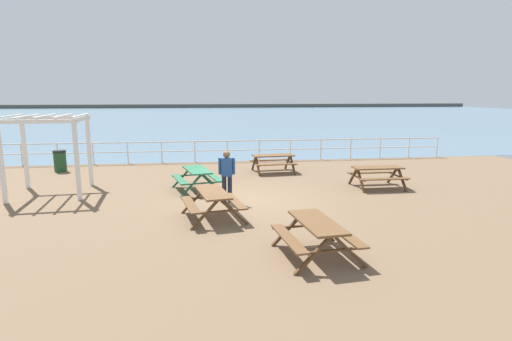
% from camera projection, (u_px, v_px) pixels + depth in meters
% --- Properties ---
extents(ground_plane, '(30.00, 24.00, 0.20)m').
position_uv_depth(ground_plane, '(243.00, 202.00, 13.36)').
color(ground_plane, brown).
extents(sea_band, '(142.00, 90.00, 0.01)m').
position_uv_depth(sea_band, '(209.00, 116.00, 64.72)').
color(sea_band, slate).
rests_on(sea_band, ground).
extents(distant_shoreline, '(142.00, 6.00, 1.80)m').
position_uv_depth(distant_shoreline, '(205.00, 107.00, 106.60)').
color(distant_shoreline, '#4C4C47').
rests_on(distant_shoreline, ground).
extents(seaward_railing, '(23.07, 0.07, 1.08)m').
position_uv_depth(seaward_railing, '(227.00, 147.00, 20.76)').
color(seaward_railing, white).
rests_on(seaward_railing, ground).
extents(picnic_table_near_left, '(1.81, 1.55, 0.80)m').
position_uv_depth(picnic_table_near_left, '(377.00, 172.00, 14.95)').
color(picnic_table_near_left, brown).
rests_on(picnic_table_near_left, ground).
extents(picnic_table_near_right, '(1.92, 1.68, 0.80)m').
position_uv_depth(picnic_table_near_right, '(273.00, 159.00, 17.90)').
color(picnic_table_near_right, brown).
rests_on(picnic_table_near_right, ground).
extents(picnic_table_mid_centre, '(1.88, 2.10, 0.80)m').
position_uv_depth(picnic_table_mid_centre, '(197.00, 174.00, 14.51)').
color(picnic_table_mid_centre, '#286B47').
rests_on(picnic_table_mid_centre, ground).
extents(picnic_table_far_left, '(1.81, 2.04, 0.80)m').
position_uv_depth(picnic_table_far_left, '(213.00, 198.00, 11.20)').
color(picnic_table_far_left, brown).
rests_on(picnic_table_far_left, ground).
extents(picnic_table_far_right, '(1.70, 1.95, 0.80)m').
position_uv_depth(picnic_table_far_right, '(317.00, 230.00, 8.58)').
color(picnic_table_far_right, brown).
rests_on(picnic_table_far_right, ground).
extents(visitor, '(0.53, 0.26, 1.66)m').
position_uv_depth(visitor, '(227.00, 173.00, 12.85)').
color(visitor, '#1E2338').
rests_on(visitor, ground).
extents(lattice_pergola, '(2.62, 2.73, 2.70)m').
position_uv_depth(lattice_pergola, '(47.00, 136.00, 13.78)').
color(lattice_pergola, white).
rests_on(lattice_pergola, ground).
extents(litter_bin, '(0.55, 0.55, 0.95)m').
position_uv_depth(litter_bin, '(60.00, 161.00, 18.10)').
color(litter_bin, '#1E4723').
rests_on(litter_bin, ground).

